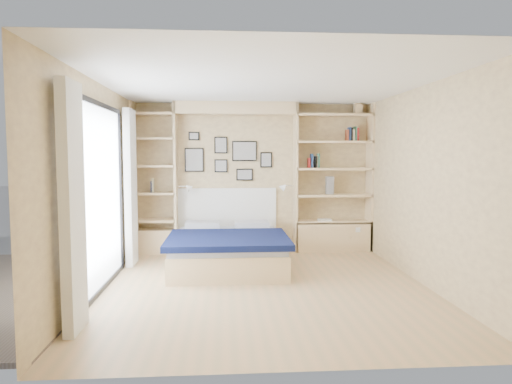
{
  "coord_description": "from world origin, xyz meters",
  "views": [
    {
      "loc": [
        -0.5,
        -5.53,
        1.63
      ],
      "look_at": [
        -0.05,
        0.9,
        1.11
      ],
      "focal_mm": 32.0,
      "sensor_mm": 36.0,
      "label": 1
    }
  ],
  "objects": [
    {
      "name": "ground",
      "position": [
        0.0,
        0.0,
        0.0
      ],
      "size": [
        4.5,
        4.5,
        0.0
      ],
      "primitive_type": "plane",
      "color": "tan",
      "rests_on": "ground"
    },
    {
      "name": "shelf_decor",
      "position": [
        1.21,
        2.07,
        1.72
      ],
      "size": [
        3.56,
        0.23,
        2.03
      ],
      "color": "#A51E1E",
      "rests_on": "ground"
    },
    {
      "name": "reading_lamps",
      "position": [
        -0.3,
        2.0,
        1.1
      ],
      "size": [
        1.92,
        0.12,
        0.15
      ],
      "color": "silver",
      "rests_on": "ground"
    },
    {
      "name": "bed",
      "position": [
        -0.45,
        1.08,
        0.27
      ],
      "size": [
        1.67,
        2.2,
        1.07
      ],
      "color": "beige",
      "rests_on": "ground"
    },
    {
      "name": "room_shell",
      "position": [
        -0.39,
        1.52,
        1.08
      ],
      "size": [
        4.5,
        4.5,
        4.5
      ],
      "color": "beige",
      "rests_on": "ground"
    },
    {
      "name": "photo_gallery",
      "position": [
        -0.45,
        2.22,
        1.6
      ],
      "size": [
        1.48,
        0.02,
        0.82
      ],
      "color": "black",
      "rests_on": "ground"
    }
  ]
}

